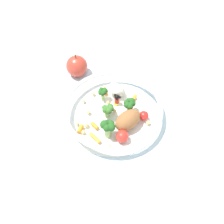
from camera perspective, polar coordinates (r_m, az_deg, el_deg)
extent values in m
plane|color=silver|center=(0.71, -0.38, -0.54)|extent=(2.40, 2.40, 0.00)
cylinder|color=white|center=(0.70, 0.00, -0.98)|extent=(0.25, 0.25, 0.01)
torus|color=white|center=(0.68, 0.00, 0.82)|extent=(0.26, 0.26, 0.01)
ellipsoid|color=#935B33|center=(0.66, 3.26, -1.96)|extent=(0.06, 0.08, 0.05)
cylinder|color=#7FAD5B|center=(0.69, -1.04, -0.46)|extent=(0.01, 0.01, 0.02)
sphere|color=#386B28|center=(0.67, -0.68, 0.28)|extent=(0.02, 0.02, 0.02)
sphere|color=#386B28|center=(0.68, -0.24, 0.74)|extent=(0.02, 0.02, 0.02)
sphere|color=#386B28|center=(0.68, -0.50, 0.81)|extent=(0.02, 0.02, 0.02)
sphere|color=#386B28|center=(0.68, -1.14, 1.02)|extent=(0.01, 0.01, 0.01)
sphere|color=#386B28|center=(0.68, -1.59, 0.97)|extent=(0.02, 0.02, 0.02)
sphere|color=#386B28|center=(0.68, -1.82, 0.57)|extent=(0.01, 0.01, 0.01)
sphere|color=#386B28|center=(0.67, -1.45, 0.35)|extent=(0.01, 0.01, 0.01)
sphere|color=#386B28|center=(0.67, -0.94, 0.01)|extent=(0.01, 0.01, 0.01)
cylinder|color=#8EB766|center=(0.70, 3.73, 0.69)|extent=(0.01, 0.01, 0.02)
sphere|color=#23561E|center=(0.68, 4.21, 1.75)|extent=(0.01, 0.01, 0.01)
sphere|color=#23561E|center=(0.69, 4.55, 1.83)|extent=(0.02, 0.02, 0.02)
sphere|color=#23561E|center=(0.69, 4.27, 2.36)|extent=(0.02, 0.02, 0.02)
sphere|color=#23561E|center=(0.69, 3.64, 2.50)|extent=(0.01, 0.01, 0.01)
sphere|color=#23561E|center=(0.69, 3.20, 2.06)|extent=(0.02, 0.02, 0.02)
sphere|color=#23561E|center=(0.68, 3.38, 1.49)|extent=(0.02, 0.02, 0.02)
sphere|color=#23561E|center=(0.68, 3.90, 1.26)|extent=(0.02, 0.02, 0.02)
cylinder|color=#8EB766|center=(0.66, -0.91, -4.29)|extent=(0.02, 0.02, 0.03)
sphere|color=#23561E|center=(0.63, -0.20, -3.33)|extent=(0.02, 0.02, 0.02)
sphere|color=#23561E|center=(0.64, -0.34, -2.68)|extent=(0.02, 0.02, 0.02)
sphere|color=#23561E|center=(0.64, -1.09, -2.67)|extent=(0.02, 0.02, 0.02)
sphere|color=#23561E|center=(0.63, -1.67, -2.77)|extent=(0.02, 0.02, 0.02)
sphere|color=#23561E|center=(0.63, -1.15, -3.46)|extent=(0.02, 0.02, 0.02)
cylinder|color=#8EB766|center=(0.73, -2.01, 3.37)|extent=(0.01, 0.01, 0.02)
sphere|color=#23561E|center=(0.71, -1.74, 4.37)|extent=(0.01, 0.01, 0.01)
sphere|color=#23561E|center=(0.71, -1.44, 4.68)|extent=(0.01, 0.01, 0.01)
sphere|color=#23561E|center=(0.72, -1.70, 4.78)|extent=(0.02, 0.02, 0.02)
sphere|color=#23561E|center=(0.72, -2.33, 4.90)|extent=(0.01, 0.01, 0.01)
sphere|color=#23561E|center=(0.71, -2.51, 4.50)|extent=(0.01, 0.01, 0.01)
sphere|color=#23561E|center=(0.71, -2.51, 4.21)|extent=(0.01, 0.01, 0.01)
sphere|color=#23561E|center=(0.71, -2.06, 4.06)|extent=(0.01, 0.01, 0.01)
sphere|color=silver|center=(0.73, 1.30, 4.71)|extent=(0.04, 0.04, 0.04)
sphere|color=silver|center=(0.74, 1.30, 4.98)|extent=(0.03, 0.03, 0.03)
sphere|color=silver|center=(0.74, 0.35, 5.61)|extent=(0.02, 0.02, 0.02)
sphere|color=silver|center=(0.74, 0.86, 4.64)|extent=(0.03, 0.03, 0.03)
cube|color=yellow|center=(0.73, 1.02, 2.06)|extent=(0.02, 0.02, 0.00)
cylinder|color=red|center=(0.72, 1.04, 2.58)|extent=(0.02, 0.02, 0.02)
sphere|color=black|center=(0.71, 1.05, 3.32)|extent=(0.01, 0.01, 0.01)
sphere|color=black|center=(0.70, 1.48, 3.42)|extent=(0.01, 0.01, 0.01)
sphere|color=black|center=(0.70, 0.63, 3.70)|extent=(0.01, 0.01, 0.01)
cylinder|color=orange|center=(0.66, -3.73, -5.65)|extent=(0.04, 0.01, 0.01)
cylinder|color=orange|center=(0.68, -3.73, -3.06)|extent=(0.02, 0.01, 0.01)
cylinder|color=orange|center=(0.68, -6.90, -3.66)|extent=(0.02, 0.03, 0.01)
cylinder|color=orange|center=(0.75, -1.50, 4.59)|extent=(0.02, 0.02, 0.01)
cylinder|color=orange|center=(0.73, 4.61, 2.77)|extent=(0.02, 0.03, 0.01)
sphere|color=red|center=(0.69, 6.94, -0.78)|extent=(0.03, 0.03, 0.03)
sphere|color=red|center=(0.65, 2.22, -5.30)|extent=(0.03, 0.03, 0.03)
sphere|color=#D1B775|center=(0.70, -5.16, -0.01)|extent=(0.01, 0.01, 0.01)
sphere|color=#D1B775|center=(0.73, -6.17, 2.44)|extent=(0.01, 0.01, 0.01)
sphere|color=#D1B775|center=(0.69, 7.91, -2.33)|extent=(0.01, 0.01, 0.01)
sphere|color=#D1B775|center=(0.75, 2.43, 4.99)|extent=(0.01, 0.01, 0.01)
sphere|color=tan|center=(0.65, -0.59, -7.47)|extent=(0.01, 0.01, 0.01)
sphere|color=#D1B775|center=(0.74, -4.07, 4.06)|extent=(0.01, 0.01, 0.01)
sphere|color=tan|center=(0.69, -7.56, -2.59)|extent=(0.01, 0.01, 0.01)
sphere|color=#D1B775|center=(0.72, -0.86, 2.10)|extent=(0.01, 0.01, 0.01)
sphere|color=#D1B775|center=(0.68, -5.57, -2.88)|extent=(0.01, 0.01, 0.01)
sphere|color=#D1B775|center=(0.70, 0.57, 0.28)|extent=(0.01, 0.01, 0.01)
sphere|color=#D1B775|center=(0.67, -6.27, -4.38)|extent=(0.01, 0.01, 0.01)
sphere|color=#BC3828|center=(0.80, -7.68, 9.90)|extent=(0.06, 0.06, 0.06)
cylinder|color=brown|center=(0.77, -7.99, 11.95)|extent=(0.00, 0.00, 0.01)
cube|color=silver|center=(0.70, 20.01, -6.44)|extent=(0.15, 0.15, 0.01)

